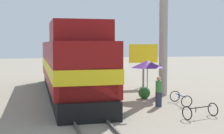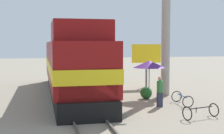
{
  "view_description": "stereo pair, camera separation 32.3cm",
  "coord_description": "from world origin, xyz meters",
  "px_view_note": "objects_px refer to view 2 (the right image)",
  "views": [
    {
      "loc": [
        -2.34,
        -18.5,
        3.48
      ],
      "look_at": [
        1.2,
        -4.34,
        2.4
      ],
      "focal_mm": 50.0,
      "sensor_mm": 36.0,
      "label": 1
    },
    {
      "loc": [
        -2.03,
        -18.57,
        3.48
      ],
      "look_at": [
        1.2,
        -4.34,
        2.4
      ],
      "focal_mm": 50.0,
      "sensor_mm": 36.0,
      "label": 2
    }
  ],
  "objects_px": {
    "locomotive": "(72,67)",
    "person_bystander": "(160,90)",
    "billboard_sign": "(146,55)",
    "bicycle_spare": "(201,111)",
    "vendor_umbrella": "(149,64)",
    "utility_pole": "(166,23)",
    "bicycle": "(182,99)"
  },
  "relations": [
    {
      "from": "utility_pole",
      "to": "person_bystander",
      "type": "distance_m",
      "value": 5.72
    },
    {
      "from": "locomotive",
      "to": "person_bystander",
      "type": "relative_size",
      "value": 9.85
    },
    {
      "from": "bicycle",
      "to": "utility_pole",
      "type": "bearing_deg",
      "value": -91.61
    },
    {
      "from": "bicycle",
      "to": "vendor_umbrella",
      "type": "bearing_deg",
      "value": -57.47
    },
    {
      "from": "locomotive",
      "to": "person_bystander",
      "type": "height_order",
      "value": "locomotive"
    },
    {
      "from": "utility_pole",
      "to": "bicycle_spare",
      "type": "height_order",
      "value": "utility_pole"
    },
    {
      "from": "utility_pole",
      "to": "billboard_sign",
      "type": "distance_m",
      "value": 4.83
    },
    {
      "from": "vendor_umbrella",
      "to": "bicycle_spare",
      "type": "relative_size",
      "value": 1.34
    },
    {
      "from": "utility_pole",
      "to": "bicycle",
      "type": "distance_m",
      "value": 5.67
    },
    {
      "from": "locomotive",
      "to": "person_bystander",
      "type": "bearing_deg",
      "value": -49.05
    },
    {
      "from": "utility_pole",
      "to": "bicycle",
      "type": "height_order",
      "value": "utility_pole"
    },
    {
      "from": "vendor_umbrella",
      "to": "person_bystander",
      "type": "height_order",
      "value": "vendor_umbrella"
    },
    {
      "from": "vendor_umbrella",
      "to": "utility_pole",
      "type": "bearing_deg",
      "value": 35.73
    },
    {
      "from": "bicycle_spare",
      "to": "billboard_sign",
      "type": "bearing_deg",
      "value": 158.91
    },
    {
      "from": "person_bystander",
      "to": "bicycle",
      "type": "height_order",
      "value": "person_bystander"
    },
    {
      "from": "utility_pole",
      "to": "person_bystander",
      "type": "bearing_deg",
      "value": -116.54
    },
    {
      "from": "utility_pole",
      "to": "person_bystander",
      "type": "relative_size",
      "value": 5.75
    },
    {
      "from": "utility_pole",
      "to": "vendor_umbrella",
      "type": "distance_m",
      "value": 3.3
    },
    {
      "from": "vendor_umbrella",
      "to": "person_bystander",
      "type": "bearing_deg",
      "value": -96.33
    },
    {
      "from": "billboard_sign",
      "to": "person_bystander",
      "type": "bearing_deg",
      "value": -103.82
    },
    {
      "from": "locomotive",
      "to": "billboard_sign",
      "type": "bearing_deg",
      "value": 24.95
    },
    {
      "from": "person_bystander",
      "to": "bicycle_spare",
      "type": "xyz_separation_m",
      "value": [
        0.87,
        -2.98,
        -0.58
      ]
    },
    {
      "from": "billboard_sign",
      "to": "person_bystander",
      "type": "height_order",
      "value": "billboard_sign"
    },
    {
      "from": "utility_pole",
      "to": "billboard_sign",
      "type": "xyz_separation_m",
      "value": [
        0.11,
        4.23,
        -2.33
      ]
    },
    {
      "from": "vendor_umbrella",
      "to": "bicycle_spare",
      "type": "xyz_separation_m",
      "value": [
        0.59,
        -5.55,
        -1.88
      ]
    },
    {
      "from": "utility_pole",
      "to": "bicycle",
      "type": "relative_size",
      "value": 5.27
    },
    {
      "from": "person_bystander",
      "to": "bicycle",
      "type": "xyz_separation_m",
      "value": [
        1.49,
        0.32,
        -0.58
      ]
    },
    {
      "from": "locomotive",
      "to": "billboard_sign",
      "type": "relative_size",
      "value": 4.81
    },
    {
      "from": "person_bystander",
      "to": "bicycle",
      "type": "bearing_deg",
      "value": 12.02
    },
    {
      "from": "person_bystander",
      "to": "vendor_umbrella",
      "type": "bearing_deg",
      "value": 83.67
    },
    {
      "from": "locomotive",
      "to": "vendor_umbrella",
      "type": "relative_size",
      "value": 6.82
    },
    {
      "from": "person_bystander",
      "to": "utility_pole",
      "type": "bearing_deg",
      "value": 63.46
    }
  ]
}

